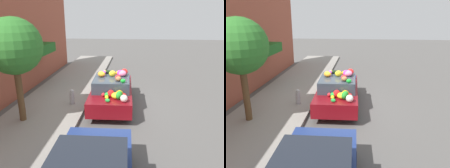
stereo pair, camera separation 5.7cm
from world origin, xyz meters
The scene contains 6 objects.
ground_plane centered at (0.00, 0.00, 0.00)m, with size 60.00×60.00×0.00m, color #565451.
sidewalk_curb centered at (0.00, 2.70, 0.07)m, with size 24.00×3.20×0.14m.
building_facade centered at (0.11, 4.92, 2.70)m, with size 18.00×1.20×5.45m.
street_tree centered at (-2.08, 3.24, 2.96)m, with size 2.03×2.03×3.86m.
fire_hydrant centered at (-0.34, 1.77, 0.49)m, with size 0.20×0.20×0.70m.
art_car centered at (-0.05, -0.04, 0.75)m, with size 4.27×1.91×1.69m.
Camera 2 is at (-9.39, -1.00, 4.01)m, focal length 35.00 mm.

